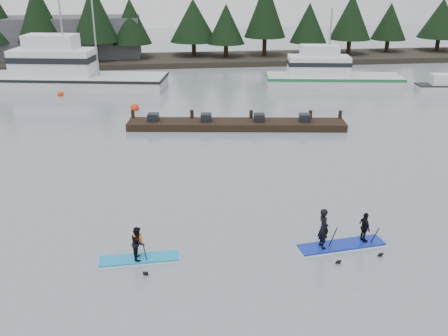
{
  "coord_description": "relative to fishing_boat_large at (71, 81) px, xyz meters",
  "views": [
    {
      "loc": [
        -2.72,
        -15.61,
        9.7
      ],
      "look_at": [
        0.0,
        6.0,
        1.1
      ],
      "focal_mm": 40.0,
      "sensor_mm": 36.0,
      "label": 1
    }
  ],
  "objects": [
    {
      "name": "waterfront_building",
      "position": [
        -3.29,
        14.24,
        1.83
      ],
      "size": [
        18.0,
        6.0,
        5.0
      ],
      "primitive_type": "cube",
      "color": "#4C4C51",
      "rests_on": "ground"
    },
    {
      "name": "buoy_b",
      "position": [
        5.88,
        -8.33,
        -0.67
      ],
      "size": [
        0.61,
        0.61,
        0.61
      ],
      "primitive_type": "sphere",
      "color": "red",
      "rests_on": "ground"
    },
    {
      "name": "fishing_boat_medium",
      "position": [
        23.14,
        -1.84,
        -0.16
      ],
      "size": [
        12.42,
        5.3,
        7.5
      ],
      "rotation": [
        0.0,
        0.0,
        -0.16
      ],
      "color": "silver",
      "rests_on": "ground"
    },
    {
      "name": "floating_dock",
      "position": [
        12.77,
        -13.91,
        -0.43
      ],
      "size": [
        14.47,
        3.84,
        0.48
      ],
      "primitive_type": "cube",
      "rotation": [
        0.0,
        0.0,
        -0.14
      ],
      "color": "black",
      "rests_on": "ground"
    },
    {
      "name": "ground",
      "position": [
        10.71,
        -29.76,
        -0.67
      ],
      "size": [
        160.0,
        160.0,
        0.0
      ],
      "primitive_type": "plane",
      "color": "gray",
      "rests_on": "ground"
    },
    {
      "name": "buoy_c",
      "position": [
        22.95,
        -1.84,
        -0.67
      ],
      "size": [
        0.49,
        0.49,
        0.49
      ],
      "primitive_type": "sphere",
      "color": "red",
      "rests_on": "ground"
    },
    {
      "name": "far_shore",
      "position": [
        10.71,
        12.24,
        -0.37
      ],
      "size": [
        70.0,
        8.0,
        0.6
      ],
      "primitive_type": "cube",
      "color": "#2D281E",
      "rests_on": "ground"
    },
    {
      "name": "fishing_boat_large",
      "position": [
        0.0,
        0.0,
        0.0
      ],
      "size": [
        16.21,
        7.17,
        9.07
      ],
      "rotation": [
        0.0,
        0.0,
        -0.19
      ],
      "color": "silver",
      "rests_on": "ground"
    },
    {
      "name": "paddleboard_duo",
      "position": [
        14.39,
        -29.62,
        -0.11
      ],
      "size": [
        3.4,
        1.35,
        2.17
      ],
      "rotation": [
        0.0,
        0.0,
        0.12
      ],
      "color": "#1124A2",
      "rests_on": "ground"
    },
    {
      "name": "buoy_a",
      "position": [
        -0.46,
        -2.95,
        -0.67
      ],
      "size": [
        0.49,
        0.49,
        0.49
      ],
      "primitive_type": "sphere",
      "color": "red",
      "rests_on": "ground"
    },
    {
      "name": "treeline",
      "position": [
        10.71,
        12.24,
        -0.67
      ],
      "size": [
        60.0,
        4.0,
        8.0
      ],
      "primitive_type": null,
      "color": "black",
      "rests_on": "ground"
    },
    {
      "name": "paddleboard_solo",
      "position": [
        6.89,
        -29.62,
        -0.19
      ],
      "size": [
        2.89,
        1.05,
        1.82
      ],
      "rotation": [
        0.0,
        0.0,
        0.04
      ],
      "color": "#1588C8",
      "rests_on": "ground"
    }
  ]
}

